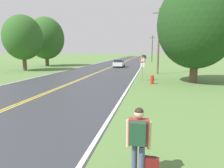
{
  "coord_description": "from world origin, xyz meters",
  "views": [
    {
      "loc": [
        7.62,
        -2.02,
        3.11
      ],
      "look_at": [
        5.01,
        11.47,
        0.84
      ],
      "focal_mm": 32.0,
      "sensor_mm": 36.0,
      "label": 1
    }
  ],
  "objects_px": {
    "tree_behind_sign": "(23,38)",
    "car_white_hatchback_mid_near": "(119,63)",
    "hitchhiker_person": "(138,136)",
    "suitcase": "(149,168)",
    "tree_left_verge": "(197,24)",
    "traffic_sign": "(143,63)",
    "car_black_suv_mid_far": "(144,57)",
    "tree_mid_treeline": "(46,38)",
    "fire_hydrant": "(152,79)"
  },
  "relations": [
    {
      "from": "traffic_sign",
      "to": "car_white_hatchback_mid_near",
      "type": "distance_m",
      "value": 18.03
    },
    {
      "from": "hitchhiker_person",
      "to": "traffic_sign",
      "type": "relative_size",
      "value": 0.71
    },
    {
      "from": "suitcase",
      "to": "car_black_suv_mid_far",
      "type": "height_order",
      "value": "car_black_suv_mid_far"
    },
    {
      "from": "fire_hydrant",
      "to": "tree_mid_treeline",
      "type": "bearing_deg",
      "value": 137.96
    },
    {
      "from": "suitcase",
      "to": "car_white_hatchback_mid_near",
      "type": "relative_size",
      "value": 0.15
    },
    {
      "from": "tree_left_verge",
      "to": "car_white_hatchback_mid_near",
      "type": "bearing_deg",
      "value": 120.3
    },
    {
      "from": "hitchhiker_person",
      "to": "suitcase",
      "type": "bearing_deg",
      "value": -85.48
    },
    {
      "from": "tree_behind_sign",
      "to": "car_white_hatchback_mid_near",
      "type": "bearing_deg",
      "value": 34.62
    },
    {
      "from": "fire_hydrant",
      "to": "tree_mid_treeline",
      "type": "xyz_separation_m",
      "value": [
        -21.49,
        19.38,
        5.25
      ]
    },
    {
      "from": "fire_hydrant",
      "to": "tree_left_verge",
      "type": "bearing_deg",
      "value": 22.6
    },
    {
      "from": "suitcase",
      "to": "fire_hydrant",
      "type": "xyz_separation_m",
      "value": [
        0.13,
        14.64,
        0.16
      ]
    },
    {
      "from": "tree_behind_sign",
      "to": "car_black_suv_mid_far",
      "type": "xyz_separation_m",
      "value": [
        16.97,
        56.84,
        -4.39
      ]
    },
    {
      "from": "suitcase",
      "to": "traffic_sign",
      "type": "bearing_deg",
      "value": 5.92
    },
    {
      "from": "car_white_hatchback_mid_near",
      "to": "hitchhiker_person",
      "type": "bearing_deg",
      "value": 10.21
    },
    {
      "from": "fire_hydrant",
      "to": "car_white_hatchback_mid_near",
      "type": "height_order",
      "value": "car_white_hatchback_mid_near"
    },
    {
      "from": "suitcase",
      "to": "tree_mid_treeline",
      "type": "distance_m",
      "value": 40.53
    },
    {
      "from": "suitcase",
      "to": "fire_hydrant",
      "type": "bearing_deg",
      "value": 2.33
    },
    {
      "from": "tree_behind_sign",
      "to": "car_black_suv_mid_far",
      "type": "bearing_deg",
      "value": 73.38
    },
    {
      "from": "suitcase",
      "to": "tree_behind_sign",
      "type": "bearing_deg",
      "value": 42.22
    },
    {
      "from": "tree_mid_treeline",
      "to": "car_white_hatchback_mid_near",
      "type": "relative_size",
      "value": 2.47
    },
    {
      "from": "hitchhiker_person",
      "to": "car_white_hatchback_mid_near",
      "type": "relative_size",
      "value": 0.44
    },
    {
      "from": "tree_left_verge",
      "to": "hitchhiker_person",
      "type": "bearing_deg",
      "value": -105.22
    },
    {
      "from": "fire_hydrant",
      "to": "tree_left_verge",
      "type": "distance_m",
      "value": 6.8
    },
    {
      "from": "traffic_sign",
      "to": "tree_left_verge",
      "type": "relative_size",
      "value": 0.25
    },
    {
      "from": "tree_left_verge",
      "to": "car_white_hatchback_mid_near",
      "type": "distance_m",
      "value": 20.81
    },
    {
      "from": "tree_left_verge",
      "to": "car_black_suv_mid_far",
      "type": "distance_m",
      "value": 65.33
    },
    {
      "from": "suitcase",
      "to": "car_white_hatchback_mid_near",
      "type": "bearing_deg",
      "value": 13.01
    },
    {
      "from": "hitchhiker_person",
      "to": "tree_behind_sign",
      "type": "xyz_separation_m",
      "value": [
        -19.6,
        24.25,
        4.09
      ]
    },
    {
      "from": "tree_mid_treeline",
      "to": "car_black_suv_mid_far",
      "type": "bearing_deg",
      "value": 68.6
    },
    {
      "from": "hitchhiker_person",
      "to": "tree_left_verge",
      "type": "xyz_separation_m",
      "value": [
        4.44,
        16.32,
        4.57
      ]
    },
    {
      "from": "tree_mid_treeline",
      "to": "fire_hydrant",
      "type": "bearing_deg",
      "value": -42.04
    },
    {
      "from": "hitchhiker_person",
      "to": "tree_left_verge",
      "type": "relative_size",
      "value": 0.18
    },
    {
      "from": "tree_behind_sign",
      "to": "car_black_suv_mid_far",
      "type": "distance_m",
      "value": 59.48
    },
    {
      "from": "fire_hydrant",
      "to": "car_black_suv_mid_far",
      "type": "height_order",
      "value": "car_black_suv_mid_far"
    },
    {
      "from": "suitcase",
      "to": "car_white_hatchback_mid_near",
      "type": "distance_m",
      "value": 34.33
    },
    {
      "from": "traffic_sign",
      "to": "car_black_suv_mid_far",
      "type": "relative_size",
      "value": 0.63
    },
    {
      "from": "tree_mid_treeline",
      "to": "car_black_suv_mid_far",
      "type": "height_order",
      "value": "tree_mid_treeline"
    },
    {
      "from": "tree_behind_sign",
      "to": "car_white_hatchback_mid_near",
      "type": "relative_size",
      "value": 2.15
    },
    {
      "from": "car_black_suv_mid_far",
      "to": "tree_left_verge",
      "type": "bearing_deg",
      "value": 7.71
    },
    {
      "from": "tree_left_verge",
      "to": "suitcase",
      "type": "bearing_deg",
      "value": -104.29
    },
    {
      "from": "tree_mid_treeline",
      "to": "car_black_suv_mid_far",
      "type": "xyz_separation_m",
      "value": [
        18.44,
        47.06,
        -4.89
      ]
    },
    {
      "from": "fire_hydrant",
      "to": "car_white_hatchback_mid_near",
      "type": "bearing_deg",
      "value": 107.9
    },
    {
      "from": "tree_left_verge",
      "to": "tree_behind_sign",
      "type": "distance_m",
      "value": 25.31
    },
    {
      "from": "hitchhiker_person",
      "to": "suitcase",
      "type": "height_order",
      "value": "hitchhiker_person"
    },
    {
      "from": "suitcase",
      "to": "fire_hydrant",
      "type": "relative_size",
      "value": 0.71
    },
    {
      "from": "tree_left_verge",
      "to": "tree_mid_treeline",
      "type": "xyz_separation_m",
      "value": [
        -25.51,
        17.7,
        0.03
      ]
    },
    {
      "from": "tree_mid_treeline",
      "to": "traffic_sign",
      "type": "bearing_deg",
      "value": -40.49
    },
    {
      "from": "traffic_sign",
      "to": "car_white_hatchback_mid_near",
      "type": "xyz_separation_m",
      "value": [
        -5.16,
        17.24,
        -1.08
      ]
    },
    {
      "from": "traffic_sign",
      "to": "car_white_hatchback_mid_near",
      "type": "height_order",
      "value": "traffic_sign"
    },
    {
      "from": "suitcase",
      "to": "tree_left_verge",
      "type": "relative_size",
      "value": 0.06
    }
  ]
}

